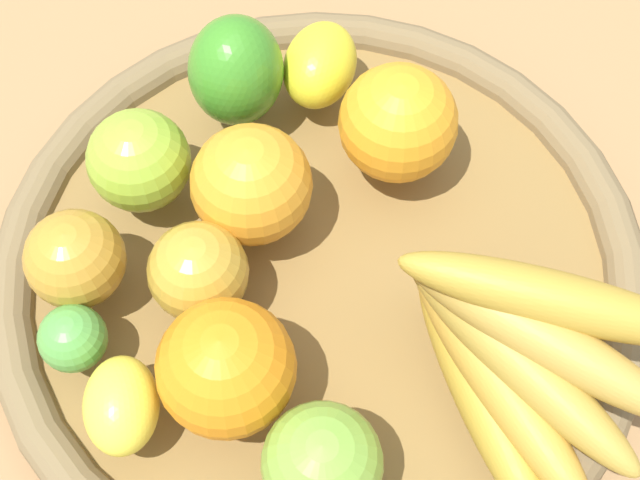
% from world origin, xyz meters
% --- Properties ---
extents(ground_plane, '(2.40, 2.40, 0.00)m').
position_xyz_m(ground_plane, '(0.00, 0.00, 0.00)').
color(ground_plane, '#997146').
rests_on(ground_plane, ground).
extents(basket, '(0.46, 0.46, 0.04)m').
position_xyz_m(basket, '(0.00, 0.00, 0.02)').
color(basket, olive).
rests_on(basket, ground_plane).
extents(banana_bunch, '(0.16, 0.18, 0.09)m').
position_xyz_m(banana_bunch, '(-0.04, 0.14, 0.09)').
color(banana_bunch, '#B18E2D').
rests_on(banana_bunch, basket).
extents(orange_1, '(0.11, 0.11, 0.08)m').
position_xyz_m(orange_1, '(0.10, 0.05, 0.08)').
color(orange_1, orange).
rests_on(orange_1, basket).
extents(apple_3, '(0.09, 0.09, 0.07)m').
position_xyz_m(apple_3, '(0.07, -0.11, 0.08)').
color(apple_3, '#8FB732').
rests_on(apple_3, basket).
extents(bell_pepper, '(0.10, 0.10, 0.08)m').
position_xyz_m(bell_pepper, '(-0.02, -0.14, 0.08)').
color(bell_pepper, '#3C8824').
rests_on(bell_pepper, basket).
extents(orange_2, '(0.12, 0.12, 0.08)m').
position_xyz_m(orange_2, '(-0.09, -0.03, 0.08)').
color(orange_2, orange).
rests_on(orange_2, basket).
extents(lime_0, '(0.06, 0.06, 0.04)m').
position_xyz_m(lime_0, '(0.17, -0.03, 0.06)').
color(lime_0, '#539D42').
rests_on(lime_0, basket).
extents(orange_0, '(0.09, 0.09, 0.08)m').
position_xyz_m(orange_0, '(0.02, -0.05, 0.08)').
color(orange_0, orange).
rests_on(orange_0, basket).
extents(apple_1, '(0.09, 0.09, 0.06)m').
position_xyz_m(apple_1, '(0.14, -0.07, 0.07)').
color(apple_1, '#B6852B').
rests_on(apple_1, basket).
extents(lemon_1, '(0.09, 0.09, 0.05)m').
position_xyz_m(lemon_1, '(-0.08, -0.12, 0.07)').
color(lemon_1, yellow).
rests_on(lemon_1, basket).
extents(apple_0, '(0.09, 0.09, 0.07)m').
position_xyz_m(apple_0, '(0.09, 0.13, 0.08)').
color(apple_0, '#77A73A').
rests_on(apple_0, basket).
extents(apple_2, '(0.09, 0.09, 0.06)m').
position_xyz_m(apple_2, '(0.08, -0.02, 0.07)').
color(apple_2, '#B98F2E').
rests_on(apple_2, basket).
extents(lemon_0, '(0.07, 0.08, 0.05)m').
position_xyz_m(lemon_0, '(0.16, 0.03, 0.06)').
color(lemon_0, yellow).
rests_on(lemon_0, basket).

